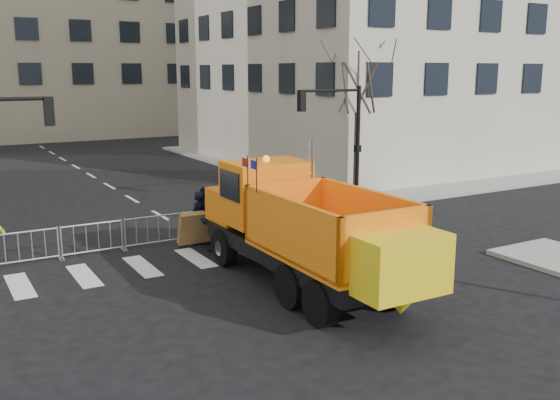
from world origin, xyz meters
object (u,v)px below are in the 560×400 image
cop_a (198,218)px  cop_b (215,222)px  cop_c (205,215)px  newspaper_box (314,199)px  plow_truck (305,226)px

cop_a → cop_b: (0.17, -1.06, 0.07)m
cop_b → cop_c: size_ratio=1.00×
cop_b → newspaper_box: size_ratio=1.86×
plow_truck → cop_a: bearing=8.8°
cop_b → cop_c: 1.07m
cop_b → cop_c: (0.11, 1.06, 0.00)m
plow_truck → cop_a: plow_truck is taller
cop_a → newspaper_box: 6.29m
cop_a → cop_c: 0.29m
plow_truck → cop_b: size_ratio=5.08×
newspaper_box → plow_truck: bearing=-147.8°
cop_a → cop_c: bearing=141.9°
plow_truck → cop_a: 5.83m
cop_b → newspaper_box: (5.87, 2.80, -0.32)m
plow_truck → cop_c: plow_truck is taller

